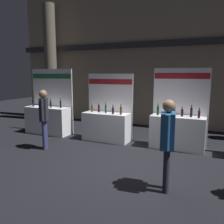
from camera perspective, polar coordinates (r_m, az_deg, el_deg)
The scene contains 7 objects.
ground_plane at distance 6.23m, azimuth 2.87°, elevation -12.38°, with size 29.03×29.03×0.00m, color black.
hall_colonnade at distance 10.31m, azimuth 12.64°, elevation 13.84°, with size 14.52×1.23×6.40m.
exhibitor_booth_0 at distance 9.35m, azimuth -15.22°, elevation -1.30°, with size 1.84×0.66×2.48m.
exhibitor_booth_1 at distance 8.10m, azimuth -1.31°, elevation -2.89°, with size 1.68×0.66×2.30m.
exhibitor_booth_2 at distance 7.52m, azimuth 15.69°, elevation -3.93°, with size 1.71×0.66×2.47m.
visitor_0 at distance 7.38m, azimuth -16.24°, elevation -0.60°, with size 0.32×0.44×1.83m.
visitor_1 at distance 4.65m, azimuth 13.41°, elevation -5.74°, with size 0.32×0.61×1.83m.
Camera 1 is at (2.06, -5.41, 2.31)m, focal length 37.55 mm.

